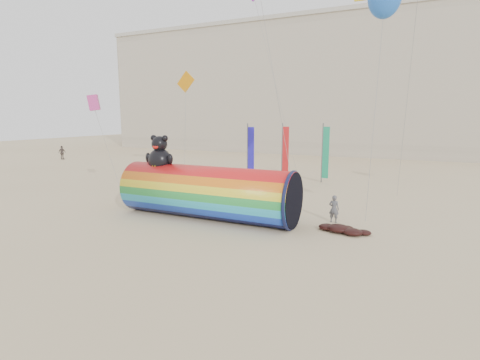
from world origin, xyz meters
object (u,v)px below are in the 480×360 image
at_px(windsock_assembly, 207,191).
at_px(fabric_bundle, 343,229).
at_px(kite_handler, 334,209).
at_px(hotel_building, 286,89).

height_order(windsock_assembly, fabric_bundle, windsock_assembly).
relative_size(windsock_assembly, kite_handler, 6.77).
relative_size(hotel_building, kite_handler, 39.58).
distance_m(hotel_building, fabric_bundle, 48.37).
height_order(hotel_building, windsock_assembly, hotel_building).
xyz_separation_m(hotel_building, windsock_assembly, (10.33, -44.25, -8.73)).
xyz_separation_m(hotel_building, fabric_bundle, (17.91, -43.77, -10.14)).
height_order(windsock_assembly, kite_handler, windsock_assembly).
relative_size(kite_handler, fabric_bundle, 0.58).
distance_m(windsock_assembly, kite_handler, 7.15).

